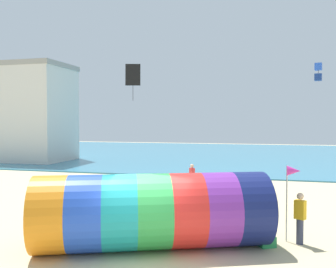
{
  "coord_description": "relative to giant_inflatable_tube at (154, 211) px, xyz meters",
  "views": [
    {
      "loc": [
        3.49,
        -10.52,
        4.25
      ],
      "look_at": [
        -0.12,
        3.28,
        3.75
      ],
      "focal_mm": 40.0,
      "sensor_mm": 36.0,
      "label": 1
    }
  ],
  "objects": [
    {
      "name": "ground_plane",
      "position": [
        0.1,
        -1.29,
        -1.25
      ],
      "size": [
        120.0,
        120.0,
        0.0
      ],
      "primitive_type": "plane",
      "color": "#CCBA8C"
    },
    {
      "name": "sea",
      "position": [
        0.1,
        35.72,
        -1.2
      ],
      "size": [
        120.0,
        40.0,
        0.1
      ],
      "primitive_type": "cube",
      "color": "teal",
      "rests_on": "ground"
    },
    {
      "name": "giant_inflatable_tube",
      "position": [
        0.0,
        0.0,
        0.0
      ],
      "size": [
        8.06,
        5.2,
        2.49
      ],
      "color": "orange",
      "rests_on": "ground"
    },
    {
      "name": "kite_handler",
      "position": [
        4.76,
        1.68,
        -0.33
      ],
      "size": [
        0.42,
        0.38,
        1.78
      ],
      "color": "#383D56",
      "rests_on": "ground"
    },
    {
      "name": "kite_blue_box",
      "position": [
        7.13,
        16.44,
        6.45
      ],
      "size": [
        0.56,
        0.56,
        1.32
      ],
      "color": "blue"
    },
    {
      "name": "kite_black_diamond",
      "position": [
        -5.83,
        14.03,
        6.34
      ],
      "size": [
        1.1,
        0.47,
        2.68
      ],
      "color": "black"
    },
    {
      "name": "bystander_mid_beach",
      "position": [
        -0.67,
        10.12,
        -0.4
      ],
      "size": [
        0.39,
        0.42,
        1.67
      ],
      "color": "#383D56",
      "rests_on": "ground"
    },
    {
      "name": "promenade_building",
      "position": [
        -22.53,
        22.48,
        3.84
      ],
      "size": [
        12.61,
        6.37,
        10.15
      ],
      "color": "silver",
      "rests_on": "ground"
    },
    {
      "name": "beach_flag",
      "position": [
        4.52,
        1.86,
        1.14
      ],
      "size": [
        0.47,
        0.36,
        2.69
      ],
      "color": "silver",
      "rests_on": "ground"
    },
    {
      "name": "cooler_box",
      "position": [
        3.67,
        1.09,
        -1.07
      ],
      "size": [
        0.63,
        0.56,
        0.36
      ],
      "primitive_type": "cube",
      "rotation": [
        0.0,
        0.0,
        0.49
      ],
      "color": "#268C4C",
      "rests_on": "ground"
    }
  ]
}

